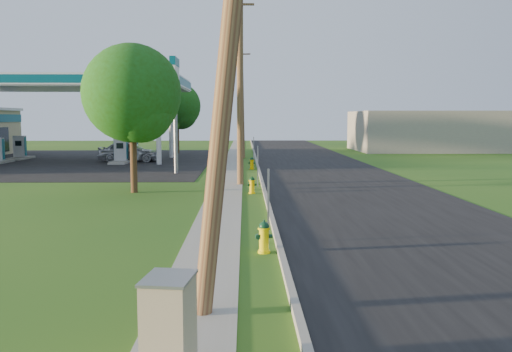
% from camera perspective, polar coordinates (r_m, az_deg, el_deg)
% --- Properties ---
extents(ground_plane, '(140.00, 140.00, 0.00)m').
position_cam_1_polar(ground_plane, '(10.49, 0.92, -12.38)').
color(ground_plane, '#225317').
rests_on(ground_plane, ground).
extents(road, '(8.00, 120.00, 0.02)m').
position_cam_1_polar(road, '(20.79, 12.40, -3.19)').
color(road, black).
rests_on(road, ground).
extents(curb, '(0.15, 120.00, 0.15)m').
position_cam_1_polar(curb, '(20.22, 1.30, -3.13)').
color(curb, gray).
rests_on(curb, ground).
extents(sidewalk, '(1.50, 120.00, 0.03)m').
position_cam_1_polar(sidewalk, '(20.23, -3.66, -3.30)').
color(sidewalk, gray).
rests_on(sidewalk, ground).
extents(forecourt, '(26.00, 28.00, 0.02)m').
position_cam_1_polar(forecourt, '(44.88, -21.56, 1.47)').
color(forecourt, black).
rests_on(forecourt, ground).
extents(utility_pole_near, '(1.40, 0.32, 9.48)m').
position_cam_1_polar(utility_pole_near, '(9.06, -2.72, 15.49)').
color(utility_pole_near, brown).
rests_on(utility_pole_near, ground).
extents(utility_pole_mid, '(1.40, 0.32, 9.80)m').
position_cam_1_polar(utility_pole_mid, '(26.99, -1.69, 9.59)').
color(utility_pole_mid, brown).
rests_on(utility_pole_mid, ground).
extents(utility_pole_far, '(1.40, 0.32, 9.50)m').
position_cam_1_polar(utility_pole_far, '(44.96, -1.49, 8.02)').
color(utility_pole_far, brown).
rests_on(utility_pole_far, ground).
extents(sign_post_near, '(0.05, 0.04, 2.00)m').
position_cam_1_polar(sign_post_near, '(14.34, 1.31, -3.21)').
color(sign_post_near, gray).
rests_on(sign_post_near, ground).
extents(sign_post_mid, '(0.05, 0.04, 2.00)m').
position_cam_1_polar(sign_post_mid, '(26.05, 0.19, 1.01)').
color(sign_post_mid, gray).
rests_on(sign_post_mid, ground).
extents(sign_post_far, '(0.05, 0.04, 2.00)m').
position_cam_1_polar(sign_post_far, '(38.21, -0.25, 2.65)').
color(sign_post_far, gray).
rests_on(sign_post_far, ground).
extents(gas_canopy, '(18.18, 9.18, 6.40)m').
position_cam_1_polar(gas_canopy, '(44.17, -19.41, 9.13)').
color(gas_canopy, silver).
rests_on(gas_canopy, ground).
extents(fuel_pump_ne, '(1.20, 3.20, 1.90)m').
position_cam_1_polar(fuel_pump_ne, '(41.05, -14.04, 2.32)').
color(fuel_pump_ne, gray).
rests_on(fuel_pump_ne, ground).
extents(fuel_pump_sw, '(1.20, 3.20, 1.90)m').
position_cam_1_polar(fuel_pump_sw, '(47.60, -23.59, 2.49)').
color(fuel_pump_sw, gray).
rests_on(fuel_pump_sw, ground).
extents(fuel_pump_se, '(1.20, 3.20, 1.90)m').
position_cam_1_polar(fuel_pump_se, '(44.95, -12.91, 2.66)').
color(fuel_pump_se, gray).
rests_on(fuel_pump_se, ground).
extents(price_pylon, '(0.34, 2.04, 6.85)m').
position_cam_1_polar(price_pylon, '(32.77, -8.54, 9.75)').
color(price_pylon, gray).
rests_on(price_pylon, ground).
extents(distant_building, '(14.00, 10.00, 4.00)m').
position_cam_1_polar(distant_building, '(57.94, 17.36, 4.55)').
color(distant_building, gray).
rests_on(distant_building, ground).
extents(tree_verge, '(4.34, 4.34, 6.58)m').
position_cam_1_polar(tree_verge, '(24.59, -12.72, 8.11)').
color(tree_verge, '#3E2A16').
rests_on(tree_verge, ground).
extents(tree_lot, '(4.38, 4.38, 6.63)m').
position_cam_1_polar(tree_lot, '(51.29, -8.20, 7.13)').
color(tree_lot, '#3E2A16').
rests_on(tree_lot, ground).
extents(hydrant_near, '(0.43, 0.38, 0.83)m').
position_cam_1_polar(hydrant_near, '(13.45, 0.85, -6.43)').
color(hydrant_near, '#FFE408').
rests_on(hydrant_near, ground).
extents(hydrant_mid, '(0.40, 0.35, 0.77)m').
position_cam_1_polar(hydrant_mid, '(23.89, -0.42, -0.96)').
color(hydrant_mid, '#FFC703').
rests_on(hydrant_mid, ground).
extents(hydrant_far, '(0.43, 0.38, 0.82)m').
position_cam_1_polar(hydrant_far, '(35.06, -0.44, 1.35)').
color(hydrant_far, '#F2B800').
rests_on(hydrant_far, ground).
extents(utility_cabinet, '(0.70, 0.86, 1.34)m').
position_cam_1_polar(utility_cabinet, '(7.23, -9.14, -15.50)').
color(utility_cabinet, tan).
rests_on(utility_cabinet, ground).
extents(car_silver, '(4.67, 2.02, 1.57)m').
position_cam_1_polar(car_silver, '(42.34, -13.20, 2.53)').
color(car_silver, '#A8ABAF').
rests_on(car_silver, ground).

